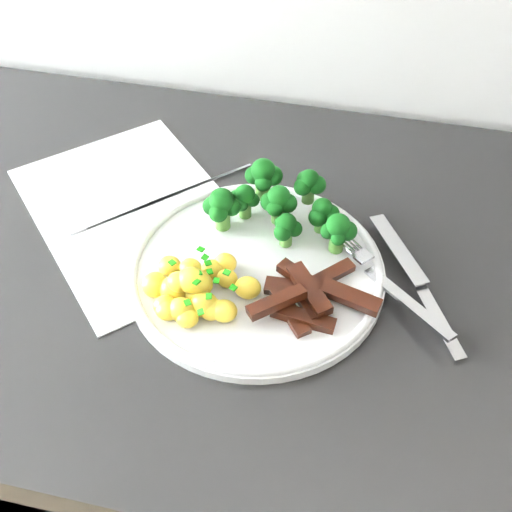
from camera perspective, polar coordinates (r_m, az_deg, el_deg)
The scene contains 8 objects.
counter at distance 1.12m, azimuth -4.45°, elevation -15.93°, with size 2.44×0.61×0.91m.
recipe_paper at distance 0.80m, azimuth -10.55°, elevation 3.86°, with size 0.37×0.37×0.00m.
plate at distance 0.71m, azimuth 0.00°, elevation -1.23°, with size 0.28×0.28×0.02m.
broccoli at distance 0.73m, azimuth 2.05°, elevation 4.66°, with size 0.17×0.10×0.06m.
potatoes at distance 0.67m, azimuth -5.39°, elevation -2.97°, with size 0.12×0.10×0.04m.
beef_strips at distance 0.67m, azimuth 4.52°, elevation -3.44°, with size 0.13×0.11×0.03m.
fork at distance 0.69m, azimuth 11.69°, elevation -2.52°, with size 0.14×0.14×0.02m.
knife at distance 0.70m, azimuth 14.58°, elevation -3.70°, with size 0.11×0.19×0.02m.
Camera 1 is at (0.15, 1.19, 1.45)m, focal length 45.90 mm.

